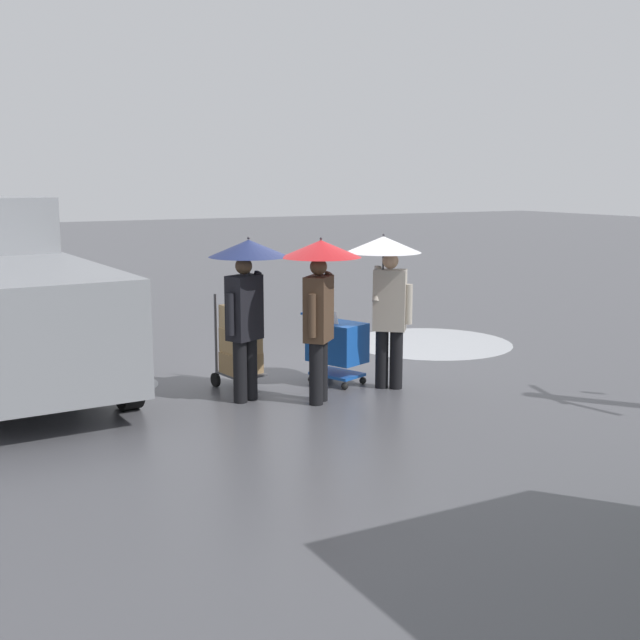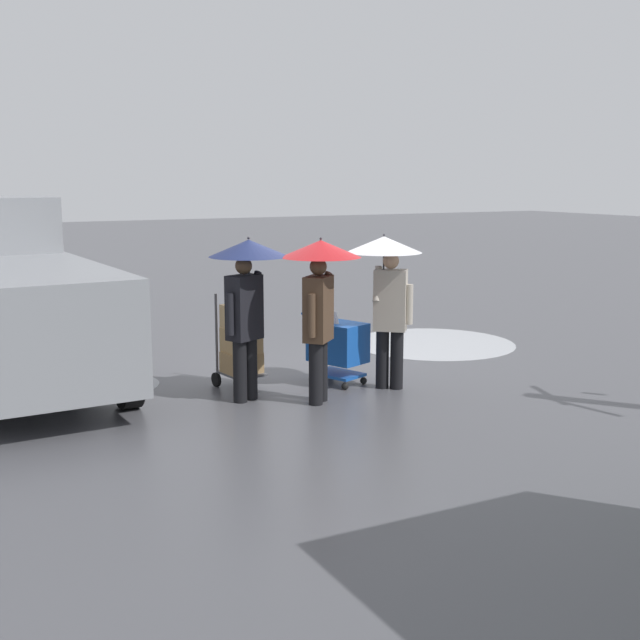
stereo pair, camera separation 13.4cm
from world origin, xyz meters
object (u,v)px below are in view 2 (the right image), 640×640
Objects in this scene: cargo_van_parked_right at (15,303)px; pedestrian_white_side at (387,276)px; shopping_cart_vendor at (338,344)px; pedestrian_pink_side at (247,281)px; pedestrian_black_side at (320,281)px; hand_dolly_boxes at (241,341)px.

pedestrian_white_side is (-4.50, 2.49, 0.39)m from cargo_van_parked_right.
pedestrian_pink_side reaches higher than shopping_cart_vendor.
pedestrian_pink_side is 1.00× the size of pedestrian_black_side.
shopping_cart_vendor is 1.22m from pedestrian_white_side.
cargo_van_parked_right is 4.32m from pedestrian_black_side.
cargo_van_parked_right reaches higher than shopping_cart_vendor.
pedestrian_black_side is at bearing 47.06° from shopping_cart_vendor.
pedestrian_white_side is (-1.14, -0.19, -0.01)m from pedestrian_black_side.
shopping_cart_vendor is 0.49× the size of pedestrian_white_side.
pedestrian_pink_side is 1.96m from pedestrian_white_side.
pedestrian_black_side is at bearing 141.37° from cargo_van_parked_right.
pedestrian_pink_side is 0.94m from pedestrian_black_side.
hand_dolly_boxes is 0.61× the size of pedestrian_white_side.
pedestrian_white_side is (-1.93, 0.33, -0.01)m from pedestrian_pink_side.
shopping_cart_vendor is at bearing -172.33° from pedestrian_pink_side.
cargo_van_parked_right is 3.39m from pedestrian_pink_side.
hand_dolly_boxes is 1.10m from pedestrian_pink_side.
cargo_van_parked_right reaches higher than pedestrian_pink_side.
hand_dolly_boxes reaches higher than shopping_cart_vendor.
shopping_cart_vendor is at bearing -132.94° from pedestrian_black_side.
hand_dolly_boxes is (-2.72, 1.58, -0.51)m from cargo_van_parked_right.
hand_dolly_boxes is (1.31, -0.39, 0.10)m from shopping_cart_vendor.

